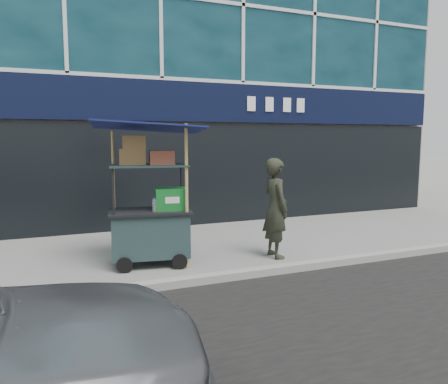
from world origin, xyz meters
name	(u,v)px	position (x,y,z in m)	size (l,w,h in m)	color
ground	(231,275)	(0.00, 0.00, 0.00)	(80.00, 80.00, 0.00)	gray
curb	(236,275)	(0.00, -0.20, 0.06)	(80.00, 0.18, 0.12)	gray
vendor_cart	(151,215)	(-0.97, 1.02, 0.82)	(1.90, 1.48, 2.34)	#1B2D2E
vendor_man	(276,208)	(1.14, 0.66, 0.87)	(0.63, 0.41, 1.73)	#272A1F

